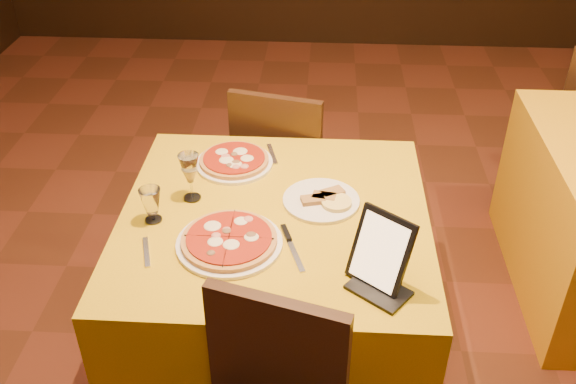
# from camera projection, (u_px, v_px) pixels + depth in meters

# --- Properties ---
(floor) EXTENTS (6.00, 7.00, 0.01)m
(floor) POSITION_uv_depth(u_px,v_px,m) (373.00, 348.00, 2.76)
(floor) COLOR #5E2D19
(floor) RESTS_ON ground
(main_table) EXTENTS (1.10, 1.10, 0.75)m
(main_table) POSITION_uv_depth(u_px,v_px,m) (276.00, 291.00, 2.50)
(main_table) COLOR gold
(main_table) RESTS_ON floor
(chair_main_far) EXTENTS (0.49, 0.49, 0.91)m
(chair_main_far) POSITION_uv_depth(u_px,v_px,m) (288.00, 165.00, 3.12)
(chair_main_far) COLOR black
(chair_main_far) RESTS_ON floor
(pizza_near) EXTENTS (0.36, 0.36, 0.03)m
(pizza_near) POSITION_uv_depth(u_px,v_px,m) (229.00, 241.00, 2.14)
(pizza_near) COLOR white
(pizza_near) RESTS_ON main_table
(pizza_far) EXTENTS (0.31, 0.31, 0.03)m
(pizza_far) POSITION_uv_depth(u_px,v_px,m) (234.00, 161.00, 2.55)
(pizza_far) COLOR white
(pizza_far) RESTS_ON main_table
(cutlet_dish) EXTENTS (0.28, 0.28, 0.03)m
(cutlet_dish) POSITION_uv_depth(u_px,v_px,m) (321.00, 199.00, 2.34)
(cutlet_dish) COLOR white
(cutlet_dish) RESTS_ON main_table
(wine_glass) EXTENTS (0.07, 0.07, 0.19)m
(wine_glass) POSITION_uv_depth(u_px,v_px,m) (190.00, 177.00, 2.31)
(wine_glass) COLOR #CBBC73
(wine_glass) RESTS_ON main_table
(water_glass) EXTENTS (0.06, 0.06, 0.13)m
(water_glass) POSITION_uv_depth(u_px,v_px,m) (151.00, 205.00, 2.22)
(water_glass) COLOR white
(water_glass) RESTS_ON main_table
(tablet) EXTENTS (0.21, 0.19, 0.23)m
(tablet) POSITION_uv_depth(u_px,v_px,m) (381.00, 251.00, 1.93)
(tablet) COLOR black
(tablet) RESTS_ON main_table
(knife) EXTENTS (0.09, 0.23, 0.01)m
(knife) POSITION_uv_depth(u_px,v_px,m) (293.00, 250.00, 2.12)
(knife) COLOR silver
(knife) RESTS_ON main_table
(fork_near) EXTENTS (0.06, 0.15, 0.01)m
(fork_near) POSITION_uv_depth(u_px,v_px,m) (146.00, 252.00, 2.11)
(fork_near) COLOR #A7A7AE
(fork_near) RESTS_ON main_table
(fork_far) EXTENTS (0.06, 0.16, 0.01)m
(fork_far) POSITION_uv_depth(u_px,v_px,m) (272.00, 154.00, 2.62)
(fork_far) COLOR silver
(fork_far) RESTS_ON main_table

